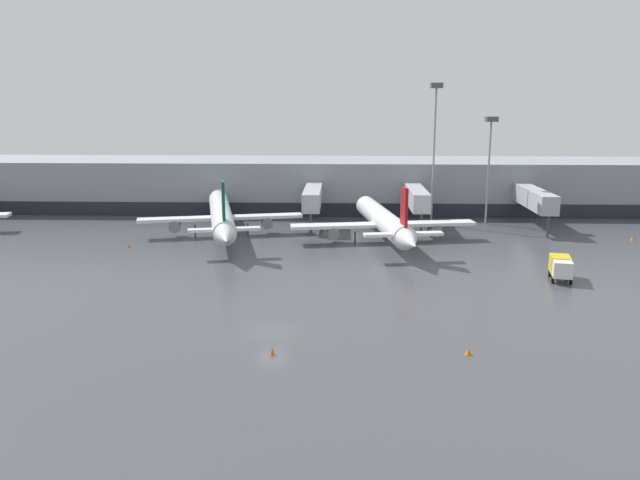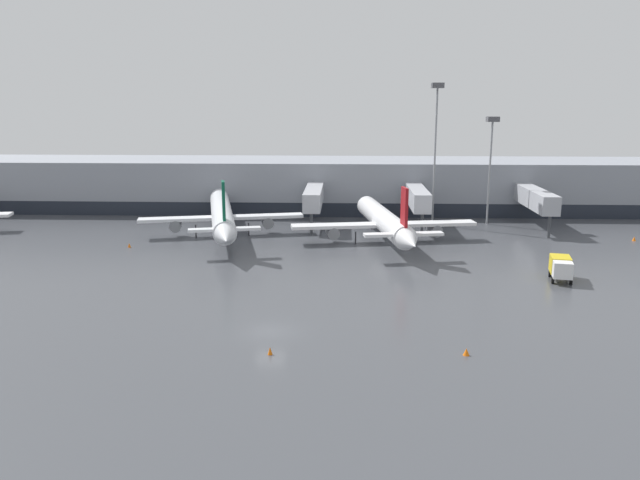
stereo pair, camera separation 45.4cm
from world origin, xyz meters
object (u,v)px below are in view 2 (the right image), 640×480
Objects in this scene: service_truck_1 at (561,267)px; apron_light_mast_0 at (436,117)px; parked_jet_0 at (222,214)px; traffic_cone_1 at (634,239)px; apron_light_mast_1 at (492,139)px; parked_jet_2 at (384,221)px; traffic_cone_2 at (129,245)px; traffic_cone_3 at (270,351)px; traffic_cone_0 at (466,352)px.

apron_light_mast_0 reaches higher than service_truck_1.
parked_jet_0 is at bearing -106.12° from service_truck_1.
service_truck_1 reaches higher than traffic_cone_1.
parked_jet_0 is 2.20× the size of apron_light_mast_1.
service_truck_1 is 26.78m from traffic_cone_1.
apron_light_mast_1 reaches higher than service_truck_1.
service_truck_1 is (18.31, -18.47, -1.39)m from parked_jet_2.
traffic_cone_2 is at bearing 113.27° from parked_jet_0.
apron_light_mast_0 is at bearing -174.71° from apron_light_mast_1.
traffic_cone_1 is 70.46m from traffic_cone_2.
parked_jet_2 reaches higher than traffic_cone_1.
apron_light_mast_0 is 1.30× the size of apron_light_mast_1.
traffic_cone_2 is 0.90× the size of traffic_cone_3.
parked_jet_0 is 51.22m from traffic_cone_0.
parked_jet_2 is 51.59× the size of traffic_cone_3.
traffic_cone_0 is (-14.25, -21.28, -1.29)m from service_truck_1.
parked_jet_2 is 41.88m from traffic_cone_3.
traffic_cone_0 is 56.50m from apron_light_mast_1.
parked_jet_2 is at bearing 74.34° from traffic_cone_3.
traffic_cone_0 is at bearing 1.86° from traffic_cone_3.
traffic_cone_1 is 33.48m from apron_light_mast_0.
traffic_cone_0 is 0.93× the size of traffic_cone_1.
traffic_cone_3 reaches higher than traffic_cone_0.
service_truck_1 is at bearing -14.48° from traffic_cone_2.
service_truck_1 is at bearing -129.82° from traffic_cone_1.
apron_light_mast_1 reaches higher than traffic_cone_1.
traffic_cone_2 is 0.03× the size of apron_light_mast_1.
apron_light_mast_0 reaches higher than parked_jet_2.
apron_light_mast_1 reaches higher than traffic_cone_2.
traffic_cone_2 is at bearing -160.54° from apron_light_mast_1.
traffic_cone_0 is 0.03× the size of apron_light_mast_1.
parked_jet_0 is at bearing 178.81° from traffic_cone_1.
parked_jet_2 is 1.90× the size of apron_light_mast_1.
traffic_cone_1 is (17.13, 20.54, -1.27)m from service_truck_1.
service_truck_1 is 36.77m from traffic_cone_3.
apron_light_mast_1 is at bearing -166.74° from service_truck_1.
parked_jet_0 reaches higher than service_truck_1.
traffic_cone_0 is 15.36m from traffic_cone_3.
apron_light_mast_1 is at bearing -61.15° from parked_jet_2.
apron_light_mast_0 is at bearing -86.21° from parked_jet_0.
traffic_cone_3 is at bearing -56.58° from traffic_cone_2.
traffic_cone_3 is at bearing -176.96° from parked_jet_0.
traffic_cone_2 is at bearing 123.42° from traffic_cone_3.
traffic_cone_3 is at bearing 154.99° from parked_jet_2.
apron_light_mast_1 is at bearing 76.11° from traffic_cone_0.
apron_light_mast_1 is (13.18, 53.32, 13.24)m from traffic_cone_0.
traffic_cone_0 reaches higher than traffic_cone_2.
traffic_cone_0 is at bearing -94.75° from apron_light_mast_0.
traffic_cone_1 reaches higher than traffic_cone_2.
service_truck_1 is 36.19m from apron_light_mast_0.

